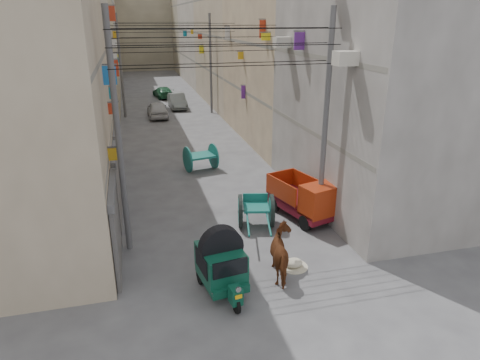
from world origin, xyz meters
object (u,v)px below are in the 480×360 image
object	(u,v)px
mini_truck	(307,201)
feed_sack	(294,263)
auto_rickshaw	(221,262)
distant_car_grey	(177,101)
tonga_cart	(256,210)
second_cart	(201,157)
distant_car_green	(163,92)
horse	(284,254)
distant_car_white	(158,110)

from	to	relation	value
mini_truck	feed_sack	xyz separation A→B (m)	(-1.73, -3.10, -0.68)
auto_rickshaw	distant_car_grey	distance (m)	28.03
tonga_cart	second_cart	size ratio (longest dim) A/B	1.69
mini_truck	distant_car_green	world-z (taller)	mini_truck
distant_car_grey	tonga_cart	bearing A→B (deg)	-90.78
second_cart	distant_car_grey	xyz separation A→B (m)	(0.74, 17.15, -0.08)
horse	distant_car_white	world-z (taller)	horse
auto_rickshaw	feed_sack	xyz separation A→B (m)	(2.53, 0.64, -0.79)
tonga_cart	mini_truck	bearing A→B (deg)	12.18
auto_rickshaw	distant_car_green	xyz separation A→B (m)	(1.19, 33.76, -0.38)
auto_rickshaw	feed_sack	bearing A→B (deg)	6.01
feed_sack	distant_car_grey	world-z (taller)	distant_car_grey
auto_rickshaw	second_cart	size ratio (longest dim) A/B	1.29
distant_car_grey	second_cart	bearing A→B (deg)	-93.79
feed_sack	auto_rickshaw	bearing A→B (deg)	-165.92
auto_rickshaw	tonga_cart	size ratio (longest dim) A/B	0.76
second_cart	feed_sack	world-z (taller)	second_cart
tonga_cart	feed_sack	xyz separation A→B (m)	(0.37, -3.12, -0.53)
second_cart	horse	size ratio (longest dim) A/B	0.98
auto_rickshaw	feed_sack	distance (m)	2.73
distant_car_grey	distant_car_green	world-z (taller)	distant_car_grey
distant_car_white	distant_car_grey	xyz separation A→B (m)	(1.99, 3.46, -0.00)
distant_car_white	distant_car_green	bearing A→B (deg)	-98.51
mini_truck	distant_car_grey	world-z (taller)	mini_truck
mini_truck	horse	world-z (taller)	mini_truck
auto_rickshaw	horse	size ratio (longest dim) A/B	1.27
horse	distant_car_grey	xyz separation A→B (m)	(-0.09, 27.72, -0.12)
distant_car_grey	mini_truck	bearing A→B (deg)	-85.83
second_cart	distant_car_grey	size ratio (longest dim) A/B	0.46
feed_sack	distant_car_grey	distance (m)	27.34
tonga_cart	mini_truck	xyz separation A→B (m)	(2.10, -0.02, 0.15)
second_cart	distant_car_white	bearing A→B (deg)	82.95
auto_rickshaw	tonga_cart	distance (m)	4.34
auto_rickshaw	horse	bearing A→B (deg)	-1.19
distant_car_green	distant_car_grey	bearing A→B (deg)	88.85
second_cart	horse	xyz separation A→B (m)	(0.83, -10.57, 0.04)
mini_truck	feed_sack	world-z (taller)	mini_truck
second_cart	mini_truck	bearing A→B (deg)	-78.85
horse	mini_truck	bearing A→B (deg)	-115.06
tonga_cart	horse	world-z (taller)	horse
mini_truck	distant_car_green	distance (m)	30.18
auto_rickshaw	mini_truck	size ratio (longest dim) A/B	0.70
second_cart	distant_car_green	size ratio (longest dim) A/B	0.47
distant_car_white	distant_car_grey	distance (m)	3.99
distant_car_green	feed_sack	bearing A→B (deg)	83.76
feed_sack	distant_car_green	size ratio (longest dim) A/B	0.15
tonga_cart	second_cart	xyz separation A→B (m)	(-0.97, 7.06, 0.05)
second_cart	feed_sack	xyz separation A→B (m)	(1.34, -10.18, -0.58)
distant_car_grey	distant_car_green	bearing A→B (deg)	96.11
feed_sack	distant_car_green	distance (m)	33.15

